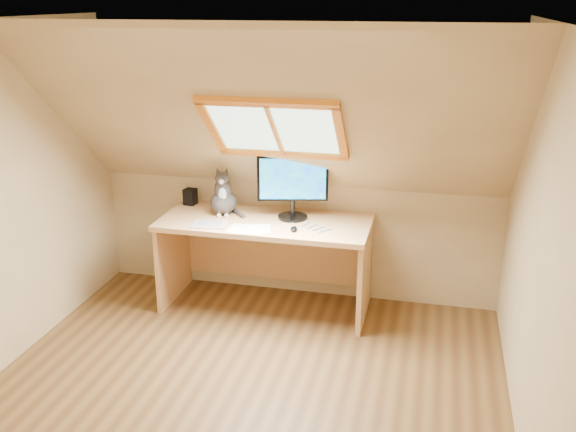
# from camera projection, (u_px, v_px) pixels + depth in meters

# --- Properties ---
(ground) EXTENTS (3.50, 3.50, 0.00)m
(ground) POSITION_uv_depth(u_px,v_px,m) (237.00, 402.00, 4.22)
(ground) COLOR brown
(ground) RESTS_ON ground
(room_shell) EXTENTS (3.52, 3.52, 2.41)m
(room_shell) POSITION_uv_depth(u_px,v_px,m) (226.00, 199.00, 3.67)
(room_shell) COLOR tan
(room_shell) RESTS_ON ground
(desk) EXTENTS (1.73, 0.76, 0.79)m
(desk) POSITION_uv_depth(u_px,v_px,m) (268.00, 243.00, 5.41)
(desk) COLOR tan
(desk) RESTS_ON ground
(monitor) EXTENTS (0.57, 0.24, 0.53)m
(monitor) POSITION_uv_depth(u_px,v_px,m) (293.00, 183.00, 5.20)
(monitor) COLOR black
(monitor) RESTS_ON desk
(cat) EXTENTS (0.28, 0.31, 0.41)m
(cat) POSITION_uv_depth(u_px,v_px,m) (223.00, 197.00, 5.38)
(cat) COLOR #443E3C
(cat) RESTS_ON desk
(desk_speaker) EXTENTS (0.11, 0.11, 0.14)m
(desk_speaker) POSITION_uv_depth(u_px,v_px,m) (190.00, 197.00, 5.64)
(desk_speaker) COLOR black
(desk_speaker) RESTS_ON desk
(graphics_tablet) EXTENTS (0.30, 0.24, 0.01)m
(graphics_tablet) POSITION_uv_depth(u_px,v_px,m) (209.00, 224.00, 5.15)
(graphics_tablet) COLOR #B2B2B7
(graphics_tablet) RESTS_ON desk
(mouse) EXTENTS (0.07, 0.11, 0.03)m
(mouse) POSITION_uv_depth(u_px,v_px,m) (294.00, 229.00, 5.02)
(mouse) COLOR black
(mouse) RESTS_ON desk
(papers) EXTENTS (0.33, 0.27, 0.00)m
(papers) POSITION_uv_depth(u_px,v_px,m) (246.00, 229.00, 5.05)
(papers) COLOR white
(papers) RESTS_ON desk
(cables) EXTENTS (0.51, 0.26, 0.01)m
(cables) POSITION_uv_depth(u_px,v_px,m) (303.00, 227.00, 5.08)
(cables) COLOR silver
(cables) RESTS_ON desk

